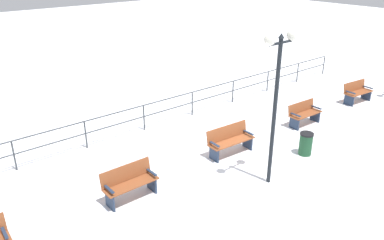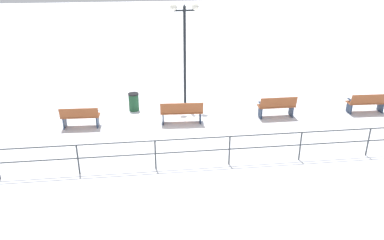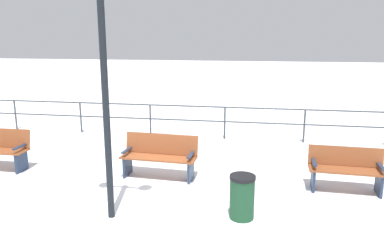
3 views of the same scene
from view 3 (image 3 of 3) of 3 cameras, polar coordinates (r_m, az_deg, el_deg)
The scene contains 6 objects.
ground_plane at distance 8.26m, azimuth -5.18°, elevation -8.90°, with size 80.00×80.00×0.00m, color white.
bench_third at distance 8.20m, azimuth -5.02°, elevation -5.45°, with size 0.64×1.68×0.93m.
bench_fourth at distance 8.07m, azimuth 22.54°, elevation -6.95°, with size 0.60×1.46×0.87m.
lamppost_middle at distance 6.04m, azimuth -13.67°, elevation 13.37°, with size 0.29×1.16×4.31m.
waterfront_railing at distance 11.30m, azimuth -0.79°, elevation 0.71°, with size 0.05×20.87×1.00m.
trash_bin at distance 6.47m, azimuth 7.69°, elevation -11.60°, with size 0.44×0.44×0.76m.
Camera 3 is at (7.42, 2.01, 3.04)m, focal length 34.73 mm.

